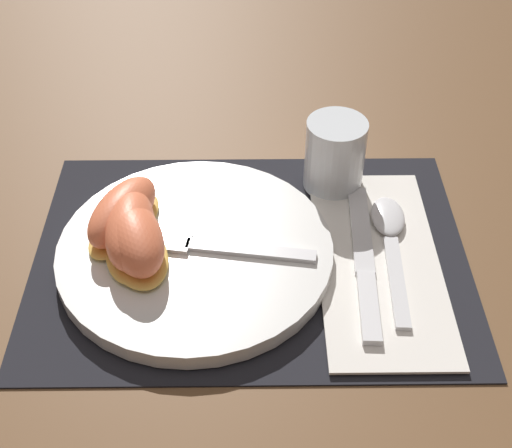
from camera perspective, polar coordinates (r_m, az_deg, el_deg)
The scene contains 11 objects.
ground_plane at distance 0.70m, azimuth -0.22°, elevation -2.54°, with size 3.00×3.00×0.00m, color brown.
placemat at distance 0.69m, azimuth -0.22°, elevation -2.42°, with size 0.42×0.30×0.00m.
plate at distance 0.68m, azimuth -4.65°, elevation -2.22°, with size 0.26×0.26×0.02m.
juice_glass at distance 0.75m, azimuth 6.49°, elevation 5.24°, with size 0.06×0.06×0.08m.
napkin at distance 0.69m, azimuth 9.94°, elevation -2.95°, with size 0.12×0.26×0.00m.
knife at distance 0.68m, azimuth 8.86°, elevation -3.01°, with size 0.03×0.21×0.01m.
spoon at distance 0.71m, azimuth 10.88°, elevation -0.68°, with size 0.04×0.17×0.01m.
fork at distance 0.68m, azimuth -4.43°, elevation -1.68°, with size 0.20×0.05×0.00m.
citrus_wedge_0 at distance 0.69m, azimuth -10.40°, elevation 0.80°, with size 0.09×0.11×0.04m.
citrus_wedge_1 at distance 0.67m, azimuth -9.80°, elevation -0.56°, with size 0.06×0.11×0.05m.
citrus_wedge_2 at distance 0.66m, azimuth -9.47°, elevation -1.28°, with size 0.09×0.11×0.05m.
Camera 1 is at (-0.00, -0.49, 0.49)m, focal length 50.00 mm.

